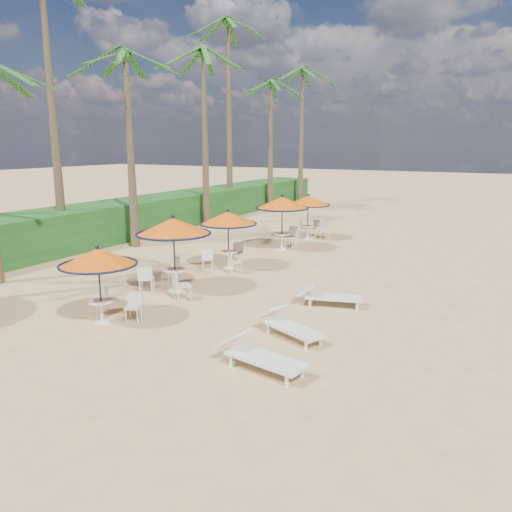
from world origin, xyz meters
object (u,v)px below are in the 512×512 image
at_px(station_0, 100,264).
at_px(lounger_far, 327,295).
at_px(station_3, 283,208).
at_px(station_2, 228,225).
at_px(station_4, 309,206).
at_px(station_1, 172,236).
at_px(lounger_mid, 288,325).
at_px(lounger_near, 258,354).

relative_size(station_0, lounger_far, 1.05).
distance_m(station_3, lounger_far, 8.30).
height_order(station_2, lounger_far, station_2).
relative_size(station_3, station_4, 1.10).
relative_size(station_2, lounger_far, 1.13).
bearing_deg(station_1, station_0, -87.55).
bearing_deg(station_0, station_4, 89.51).
distance_m(station_1, station_2, 3.46).
relative_size(station_0, station_1, 0.85).
relative_size(station_1, station_2, 1.10).
bearing_deg(station_3, station_4, 89.91).
relative_size(station_0, station_2, 0.93).
bearing_deg(station_0, station_3, 89.41).
height_order(station_0, station_4, station_4).
height_order(station_1, station_4, station_1).
bearing_deg(lounger_far, station_0, -154.58).
xyz_separation_m(station_1, station_3, (0.25, 7.67, 0.07)).
xyz_separation_m(station_4, lounger_mid, (4.70, -12.48, -1.35)).
xyz_separation_m(station_2, lounger_far, (4.98, -2.45, -1.36)).
height_order(lounger_near, lounger_far, lounger_near).
height_order(station_3, station_4, station_3).
bearing_deg(station_4, station_2, -92.49).
bearing_deg(station_1, station_4, 88.63).
distance_m(station_0, station_4, 13.92).
bearing_deg(lounger_far, station_1, 175.40).
xyz_separation_m(station_0, lounger_near, (5.02, -0.53, -1.28)).
xyz_separation_m(station_2, station_3, (0.31, 4.22, 0.23)).
distance_m(station_3, lounger_near, 12.55).
relative_size(station_3, lounger_mid, 1.24).
distance_m(station_2, lounger_near, 9.01).
height_order(station_2, station_3, station_3).
distance_m(station_0, lounger_far, 6.52).
bearing_deg(lounger_near, station_1, 154.24).
relative_size(station_4, lounger_far, 1.12).
xyz_separation_m(station_2, lounger_mid, (5.02, -5.25, -1.36)).
bearing_deg(station_1, lounger_far, 11.55).
height_order(station_0, station_3, station_3).
xyz_separation_m(station_0, station_4, (0.12, 13.92, 0.04)).
height_order(station_0, station_1, station_1).
xyz_separation_m(station_1, lounger_near, (5.16, -3.77, -1.50)).
bearing_deg(station_3, lounger_mid, -63.56).
height_order(station_2, station_4, station_2).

